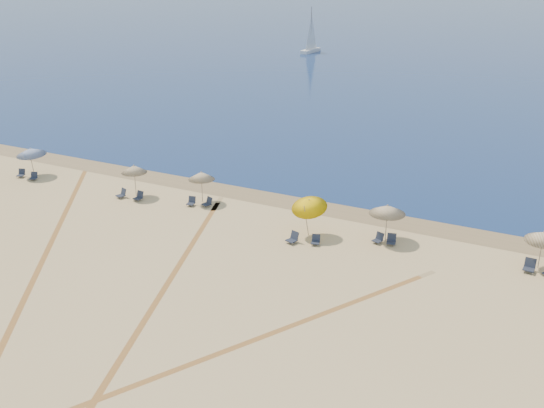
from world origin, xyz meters
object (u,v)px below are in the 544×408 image
at_px(sailboat_2, 311,39).
at_px(umbrella_3, 309,204).
at_px(chair_7, 316,240).
at_px(chair_3, 139,196).
at_px(umbrella_2, 201,176).
at_px(umbrella_4, 387,210).
at_px(chair_8, 379,239).
at_px(umbrella_0, 31,152).
at_px(umbrella_5, 543,236).
at_px(chair_9, 391,240).
at_px(chair_5, 208,202).
at_px(chair_10, 530,266).
at_px(chair_0, 21,173).
at_px(umbrella_1, 134,169).
at_px(chair_1, 34,177).
at_px(chair_4, 191,202).
at_px(chair_6, 293,238).
at_px(chair_2, 122,194).

bearing_deg(sailboat_2, umbrella_3, -62.01).
bearing_deg(chair_7, chair_3, 161.08).
relative_size(umbrella_2, umbrella_4, 0.99).
distance_m(umbrella_3, chair_8, 4.85).
distance_m(umbrella_0, umbrella_2, 15.41).
xyz_separation_m(umbrella_5, chair_3, (-27.18, -1.70, -1.70)).
bearing_deg(chair_9, chair_5, 166.63).
bearing_deg(sailboat_2, umbrella_0, -79.87).
relative_size(umbrella_0, chair_3, 3.46).
distance_m(chair_5, chair_9, 13.57).
relative_size(umbrella_0, chair_10, 3.17).
bearing_deg(chair_10, umbrella_3, -171.08).
distance_m(umbrella_2, sailboat_2, 74.59).
relative_size(umbrella_4, chair_8, 3.18).
relative_size(umbrella_4, chair_9, 3.19).
height_order(umbrella_0, chair_3, umbrella_0).
relative_size(chair_0, chair_7, 1.08).
height_order(umbrella_1, umbrella_2, umbrella_1).
xyz_separation_m(umbrella_1, chair_1, (-9.55, -0.77, -1.85)).
distance_m(umbrella_0, chair_9, 29.77).
bearing_deg(chair_8, chair_4, -161.94).
xyz_separation_m(umbrella_0, chair_3, (11.02, -0.57, -1.75)).
height_order(umbrella_3, chair_4, umbrella_3).
bearing_deg(chair_4, umbrella_5, -7.02).
xyz_separation_m(umbrella_5, chair_8, (-9.26, -0.86, -1.71)).
distance_m(chair_0, chair_6, 24.90).
xyz_separation_m(umbrella_4, chair_10, (8.58, -0.43, -1.74)).
xyz_separation_m(umbrella_3, chair_9, (5.15, 1.09, -1.86)).
bearing_deg(umbrella_0, chair_5, 2.42).
bearing_deg(umbrella_1, chair_8, 0.81).
relative_size(umbrella_0, chair_8, 3.20).
bearing_deg(umbrella_2, umbrella_3, -11.49).
xyz_separation_m(umbrella_1, chair_10, (27.47, 0.45, -1.80)).
bearing_deg(umbrella_0, chair_9, 0.82).
height_order(chair_3, sailboat_2, sailboat_2).
height_order(umbrella_1, chair_0, umbrella_1).
distance_m(chair_1, chair_4, 14.29).
relative_size(chair_2, chair_10, 1.07).
distance_m(chair_6, chair_9, 6.11).
height_order(chair_8, chair_10, chair_10).
bearing_deg(umbrella_3, chair_5, 170.89).
xyz_separation_m(chair_2, chair_6, (14.59, -1.39, 0.01)).
bearing_deg(umbrella_0, umbrella_4, 1.76).
relative_size(chair_8, chair_9, 1.00).
bearing_deg(chair_4, chair_5, 8.89).
distance_m(umbrella_4, chair_7, 4.84).
distance_m(chair_4, chair_6, 9.45).
relative_size(chair_1, chair_6, 0.92).
height_order(umbrella_0, chair_6, umbrella_0).
xyz_separation_m(umbrella_5, chair_6, (-14.05, -3.23, -1.68)).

